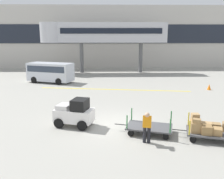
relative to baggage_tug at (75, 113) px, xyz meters
name	(u,v)px	position (x,y,z in m)	size (l,w,h in m)	color
ground_plane	(114,124)	(2.21, 0.24, -0.75)	(120.00, 120.00, 0.00)	#9E9B91
apron_lead_line	(114,89)	(2.51, 9.39, -0.75)	(14.08, 0.20, 0.01)	yellow
terminal_building	(108,37)	(2.21, 26.22, 3.98)	(52.74, 2.51, 9.45)	#BCB7AD
jet_bridge	(99,33)	(0.85, 20.23, 4.53)	(16.66, 3.00, 6.65)	#B7B7BC
baggage_tug	(75,113)	(0.00, 0.00, 0.00)	(2.33, 1.72, 1.58)	white
baggage_cart_lead	(149,127)	(3.99, -1.18, -0.41)	(3.08, 2.00, 1.10)	#4C4C4F
baggage_cart_middle	(208,129)	(6.74, -1.96, -0.21)	(3.08, 2.00, 1.16)	#4C4C4F
baggage_handler	(147,126)	(3.65, -2.36, 0.11)	(0.47, 0.49, 1.56)	black
shuttle_van	(50,71)	(-4.19, 13.18, 0.48)	(5.16, 3.42, 2.10)	silver
safety_cone_near	(209,87)	(11.43, 9.02, -0.48)	(0.36, 0.36, 0.55)	orange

